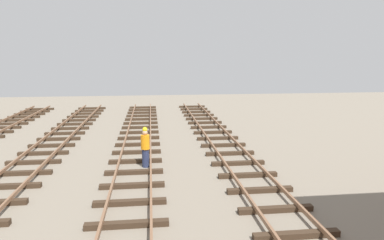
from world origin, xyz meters
name	(u,v)px	position (x,y,z in m)	size (l,w,h in m)	color
track_worker_foreground	(145,147)	(-3.41, 15.07, 0.93)	(0.40, 0.40, 1.87)	#262D4C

